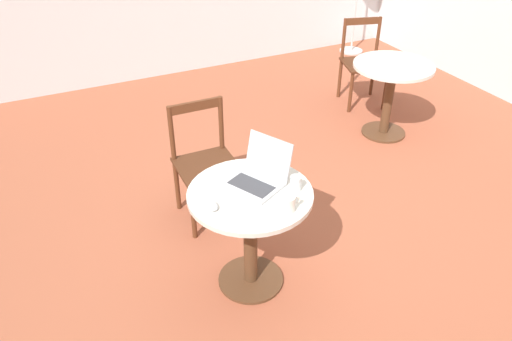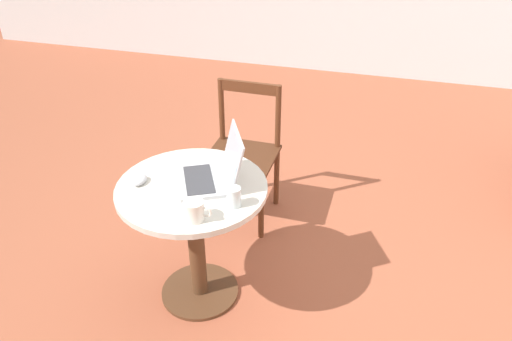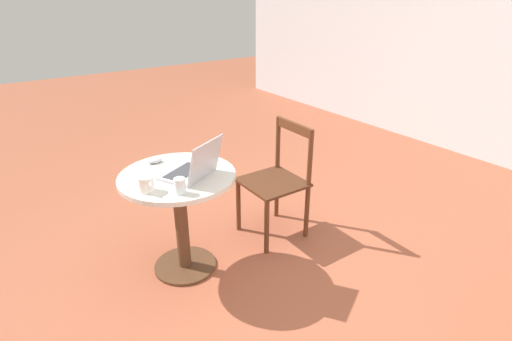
# 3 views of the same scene
# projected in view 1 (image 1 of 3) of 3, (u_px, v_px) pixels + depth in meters

# --- Properties ---
(ground_plane) EXTENTS (16.00, 16.00, 0.00)m
(ground_plane) POSITION_uv_depth(u_px,v_px,m) (289.00, 225.00, 3.74)
(ground_plane) COLOR #9E5138
(cafe_table_near) EXTENTS (0.73, 0.73, 0.71)m
(cafe_table_near) POSITION_uv_depth(u_px,v_px,m) (250.00, 217.00, 2.97)
(cafe_table_near) COLOR #51331E
(cafe_table_near) RESTS_ON ground_plane
(cafe_table_mid) EXTENTS (0.73, 0.73, 0.71)m
(cafe_table_mid) POSITION_uv_depth(u_px,v_px,m) (391.00, 83.00, 4.63)
(cafe_table_mid) COLOR #51331E
(cafe_table_mid) RESTS_ON ground_plane
(chair_near_back) EXTENTS (0.44, 0.44, 0.88)m
(chair_near_back) POSITION_uv_depth(u_px,v_px,m) (205.00, 164.00, 3.62)
(chair_near_back) COLOR #562D19
(chair_near_back) RESTS_ON ground_plane
(chair_mid_back) EXTENTS (0.53, 0.53, 0.88)m
(chair_mid_back) POSITION_uv_depth(u_px,v_px,m) (363.00, 63.00, 5.28)
(chair_mid_back) COLOR #562D19
(chair_mid_back) RESTS_ON ground_plane
(laptop) EXTENTS (0.41, 0.41, 0.25)m
(laptop) POSITION_uv_depth(u_px,v_px,m) (258.00, 175.00, 2.93)
(laptop) COLOR #B7B7BC
(laptop) RESTS_ON cafe_table_near
(mouse) EXTENTS (0.06, 0.10, 0.03)m
(mouse) POSITION_uv_depth(u_px,v_px,m) (212.00, 205.00, 2.74)
(mouse) COLOR #B7B7BC
(mouse) RESTS_ON cafe_table_near
(mug) EXTENTS (0.13, 0.09, 0.09)m
(mug) POSITION_uv_depth(u_px,v_px,m) (288.00, 203.00, 2.71)
(mug) COLOR silver
(mug) RESTS_ON cafe_table_near
(drinking_glass) EXTENTS (0.07, 0.07, 0.09)m
(drinking_glass) POSITION_uv_depth(u_px,v_px,m) (296.00, 183.00, 2.86)
(drinking_glass) COLOR silver
(drinking_glass) RESTS_ON cafe_table_near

